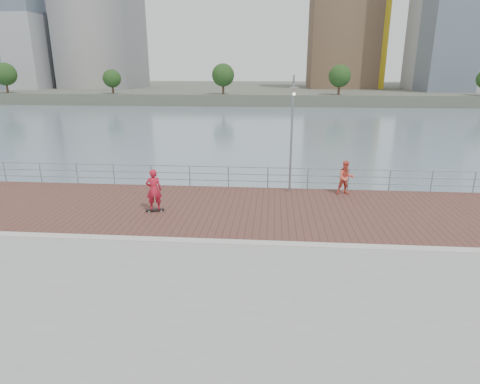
# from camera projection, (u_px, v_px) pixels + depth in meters

# --- Properties ---
(water) EXTENTS (400.00, 400.00, 0.00)m
(water) POSITION_uv_depth(u_px,v_px,m) (236.00, 292.00, 14.92)
(water) COLOR slate
(water) RESTS_ON ground
(seawall) EXTENTS (40.00, 24.00, 2.00)m
(seawall) POSITION_uv_depth(u_px,v_px,m) (216.00, 365.00, 9.87)
(seawall) COLOR gray
(seawall) RESTS_ON ground
(brick_lane) EXTENTS (40.00, 6.80, 0.02)m
(brick_lane) POSITION_uv_depth(u_px,v_px,m) (243.00, 209.00, 17.75)
(brick_lane) COLOR brown
(brick_lane) RESTS_ON seawall
(curb) EXTENTS (40.00, 0.40, 0.06)m
(curb) POSITION_uv_depth(u_px,v_px,m) (235.00, 242.00, 14.32)
(curb) COLOR #B7B5AD
(curb) RESTS_ON seawall
(far_shore) EXTENTS (320.00, 95.00, 2.50)m
(far_shore) POSITION_uv_depth(u_px,v_px,m) (271.00, 90.00, 131.17)
(far_shore) COLOR #4C5142
(far_shore) RESTS_ON ground
(guardrail) EXTENTS (39.06, 0.06, 1.13)m
(guardrail) POSITION_uv_depth(u_px,v_px,m) (248.00, 175.00, 20.79)
(guardrail) COLOR #8C9EA8
(guardrail) RESTS_ON brick_lane
(street_lamp) EXTENTS (0.40, 1.16, 5.45)m
(street_lamp) POSITION_uv_depth(u_px,v_px,m) (293.00, 115.00, 18.82)
(street_lamp) COLOR slate
(street_lamp) RESTS_ON brick_lane
(skateboard) EXTENTS (0.82, 0.41, 0.09)m
(skateboard) POSITION_uv_depth(u_px,v_px,m) (155.00, 210.00, 17.44)
(skateboard) COLOR black
(skateboard) RESTS_ON brick_lane
(skateboarder) EXTENTS (0.75, 0.59, 1.80)m
(skateboarder) POSITION_uv_depth(u_px,v_px,m) (154.00, 190.00, 17.17)
(skateboarder) COLOR red
(skateboarder) RESTS_ON skateboard
(bystander) EXTENTS (0.91, 0.76, 1.68)m
(bystander) POSITION_uv_depth(u_px,v_px,m) (346.00, 178.00, 19.59)
(bystander) COLOR #E45843
(bystander) RESTS_ON brick_lane
(shoreline_trees) EXTENTS (169.72, 5.15, 6.87)m
(shoreline_trees) POSITION_uv_depth(u_px,v_px,m) (358.00, 76.00, 84.82)
(shoreline_trees) COLOR #473323
(shoreline_trees) RESTS_ON far_shore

